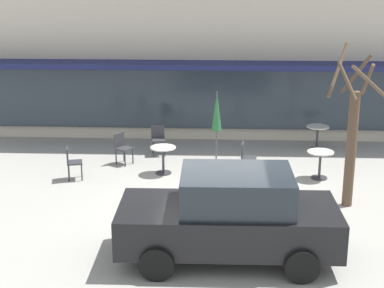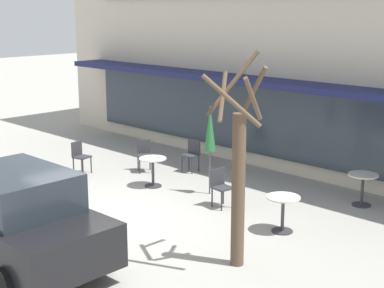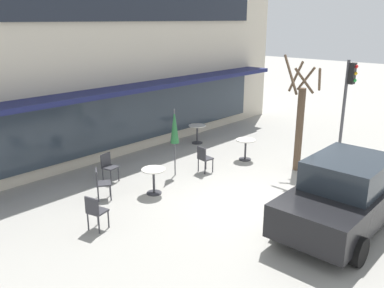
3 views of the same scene
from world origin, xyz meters
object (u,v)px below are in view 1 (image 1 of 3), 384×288
cafe_chair_3 (158,138)px  parked_sedan (230,216)px  cafe_table_by_tree (320,160)px  cafe_chair_0 (72,161)px  cafe_chair_2 (122,146)px  cafe_chair_1 (246,156)px  cafe_table_near_wall (317,134)px  patio_umbrella_green_folded (217,112)px  street_tree (352,137)px  cafe_table_streetside (163,156)px

cafe_chair_3 → parked_sedan: bearing=-72.6°
cafe_table_by_tree → cafe_chair_0: 6.63m
cafe_table_by_tree → cafe_chair_2: (-5.49, 1.01, 0.01)m
cafe_chair_2 → cafe_chair_3: bearing=44.9°
cafe_chair_0 → cafe_chair_1: bearing=7.9°
cafe_table_near_wall → patio_umbrella_green_folded: 3.79m
cafe_chair_3 → street_tree: bearing=-37.8°
parked_sedan → street_tree: bearing=44.6°
cafe_chair_3 → parked_sedan: size_ratio=0.21×
cafe_chair_1 → cafe_chair_2: 3.61m
cafe_table_near_wall → cafe_chair_3: (-4.89, -0.69, 0.01)m
cafe_chair_0 → parked_sedan: parked_sedan is taller
cafe_table_near_wall → cafe_chair_2: bearing=-164.4°
street_tree → patio_umbrella_green_folded: bearing=139.8°
cafe_chair_2 → parked_sedan: 6.42m
cafe_table_near_wall → cafe_table_streetside: (-4.57, -2.43, 0.00)m
cafe_chair_1 → parked_sedan: (-0.52, -4.91, 0.35)m
cafe_chair_2 → cafe_chair_0: bearing=-129.2°
cafe_table_near_wall → street_tree: street_tree is taller
patio_umbrella_green_folded → cafe_chair_3: bearing=146.7°
cafe_chair_0 → cafe_chair_1: same height
cafe_chair_1 → cafe_chair_3: (-2.59, 1.68, 0.00)m
cafe_table_near_wall → cafe_chair_0: bearing=-156.6°
cafe_table_by_tree → street_tree: size_ratio=0.20×
cafe_chair_0 → cafe_chair_3: same height
cafe_chair_0 → cafe_chair_2: bearing=50.8°
cafe_table_streetside → cafe_chair_3: size_ratio=0.85×
cafe_table_streetside → cafe_table_by_tree: 4.24m
cafe_chair_0 → cafe_table_near_wall: bearing=23.4°
cafe_chair_1 → cafe_chair_2: size_ratio=1.00×
cafe_chair_3 → cafe_chair_0: bearing=-131.7°
cafe_chair_0 → cafe_chair_1: 4.71m
patio_umbrella_green_folded → cafe_chair_2: size_ratio=2.47×
cafe_table_near_wall → cafe_table_by_tree: (-0.34, -2.64, 0.00)m
cafe_table_by_tree → cafe_chair_3: size_ratio=0.85×
cafe_table_streetside → cafe_chair_0: 2.46m
cafe_table_streetside → cafe_chair_1: (2.27, 0.06, 0.01)m
cafe_chair_1 → cafe_chair_0: bearing=-172.1°
parked_sedan → cafe_chair_1: bearing=84.0°
patio_umbrella_green_folded → parked_sedan: 5.49m
cafe_chair_0 → cafe_table_streetside: bearing=13.7°
cafe_table_streetside → street_tree: bearing=-24.2°
patio_umbrella_green_folded → cafe_chair_0: patio_umbrella_green_folded is taller
cafe_table_streetside → cafe_chair_0: bearing=-166.3°
cafe_table_near_wall → cafe_chair_3: size_ratio=0.85×
cafe_chair_3 → parked_sedan: 6.92m
street_tree → cafe_chair_2: bearing=153.9°
street_tree → cafe_table_by_tree: bearing=100.7°
street_tree → parked_sedan: bearing=-135.4°
cafe_chair_2 → cafe_table_near_wall: bearing=15.6°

